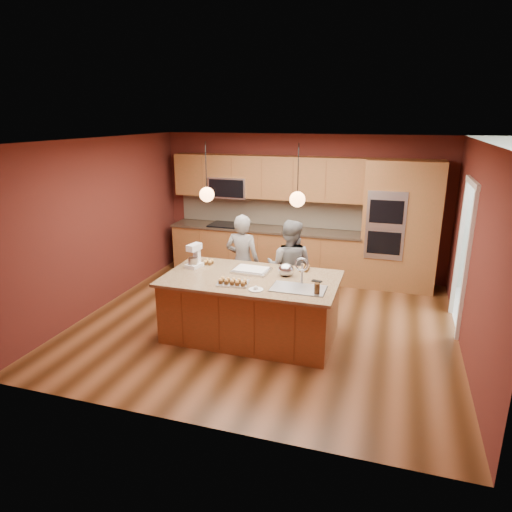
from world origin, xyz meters
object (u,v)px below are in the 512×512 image
(island, at_px, (252,306))
(stand_mixer, at_px, (194,257))
(person_left, at_px, (243,262))
(mixing_bowl, at_px, (286,270))
(person_right, at_px, (290,268))

(island, bearing_deg, stand_mixer, 168.95)
(person_left, distance_m, mixing_bowl, 1.16)
(island, xyz_separation_m, person_right, (0.31, 0.93, 0.31))
(island, distance_m, person_left, 1.08)
(island, height_order, person_right, person_right)
(person_left, distance_m, stand_mixer, 0.93)
(person_left, bearing_deg, mixing_bowl, 143.51)
(island, relative_size, mixing_bowl, 10.82)
(person_left, bearing_deg, person_right, -177.51)
(stand_mixer, bearing_deg, person_right, 43.45)
(island, bearing_deg, person_left, 116.26)
(person_left, bearing_deg, stand_mixer, 59.11)
(stand_mixer, height_order, mixing_bowl, stand_mixer)
(person_left, relative_size, person_right, 1.02)
(island, relative_size, stand_mixer, 6.91)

